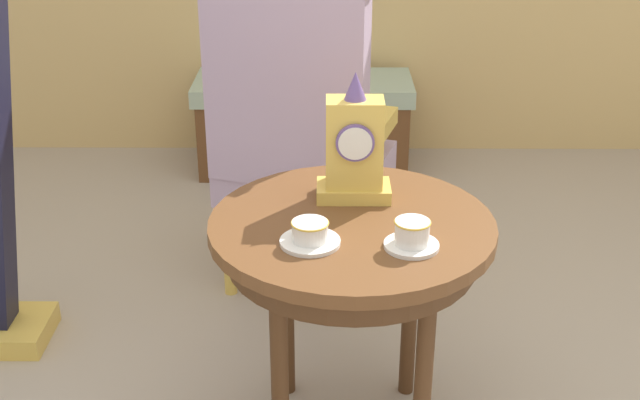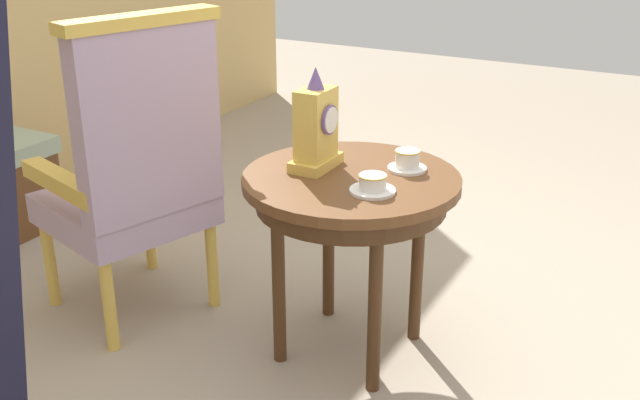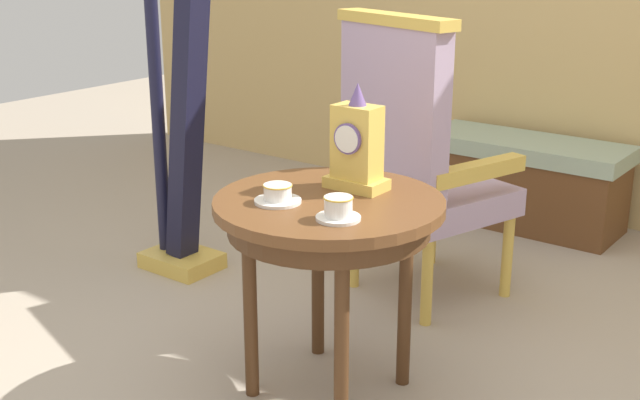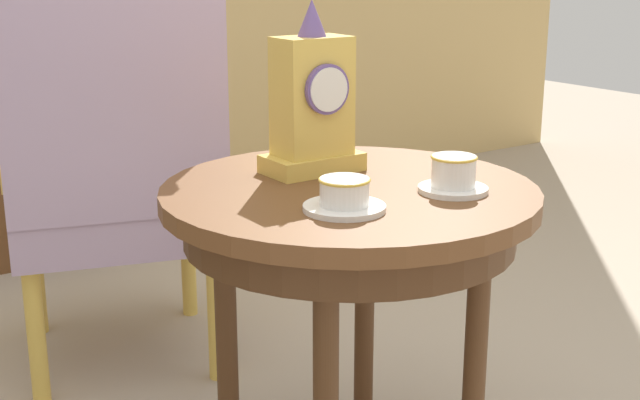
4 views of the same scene
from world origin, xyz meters
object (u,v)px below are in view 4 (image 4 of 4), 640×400
at_px(armchair, 114,153).
at_px(teacup_right, 453,176).
at_px(side_table, 349,226).
at_px(teacup_left, 344,196).
at_px(mantel_clock, 313,104).
at_px(window_bench, 0,197).

bearing_deg(armchair, teacup_right, -72.30).
relative_size(side_table, teacup_left, 4.99).
height_order(teacup_left, armchair, armchair).
bearing_deg(side_table, mantel_clock, 86.77).
height_order(mantel_clock, armchair, armchair).
distance_m(mantel_clock, armchair, 0.69).
xyz_separation_m(armchair, window_bench, (-0.01, 1.11, -0.37)).
height_order(teacup_right, window_bench, teacup_right).
bearing_deg(armchair, mantel_clock, -75.55).
bearing_deg(mantel_clock, window_bench, 95.77).
bearing_deg(side_table, teacup_right, -45.92).
height_order(mantel_clock, window_bench, mantel_clock).
relative_size(teacup_left, mantel_clock, 0.42).
height_order(teacup_right, mantel_clock, mantel_clock).
distance_m(teacup_right, armchair, 0.96).
xyz_separation_m(mantel_clock, window_bench, (-0.18, 1.75, -0.56)).
bearing_deg(window_bench, teacup_right, -81.49).
bearing_deg(window_bench, teacup_left, -88.03).
bearing_deg(mantel_clock, teacup_right, -65.12).
bearing_deg(side_table, window_bench, 95.14).
height_order(teacup_right, armchair, armchair).
bearing_deg(mantel_clock, teacup_left, -112.93).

